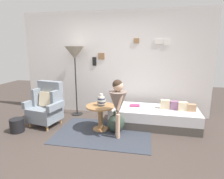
# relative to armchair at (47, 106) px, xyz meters

# --- Properties ---
(ground_plane) EXTENTS (12.00, 12.00, 0.00)m
(ground_plane) POSITION_rel_armchair_xyz_m (1.33, -0.86, -0.44)
(ground_plane) COLOR #423833
(gallery_wall) EXTENTS (4.80, 0.12, 2.60)m
(gallery_wall) POSITION_rel_armchair_xyz_m (1.33, 1.09, 0.86)
(gallery_wall) COLOR silver
(gallery_wall) RESTS_ON ground
(rug) EXTENTS (1.90, 1.33, 0.01)m
(rug) POSITION_rel_armchair_xyz_m (1.36, -0.20, -0.43)
(rug) COLOR #333842
(rug) RESTS_ON ground
(armchair) EXTENTS (0.84, 0.69, 0.97)m
(armchair) POSITION_rel_armchair_xyz_m (0.00, 0.00, 0.00)
(armchair) COLOR tan
(armchair) RESTS_ON ground
(daybed) EXTENTS (1.92, 0.86, 0.40)m
(daybed) POSITION_rel_armchair_xyz_m (2.36, 0.36, -0.24)
(daybed) COLOR #4C4742
(daybed) RESTS_ON ground
(pillow_head) EXTENTS (0.17, 0.12, 0.15)m
(pillow_head) POSITION_rel_armchair_xyz_m (3.13, 0.34, 0.04)
(pillow_head) COLOR tan
(pillow_head) RESTS_ON daybed
(pillow_mid) EXTENTS (0.20, 0.14, 0.18)m
(pillow_mid) POSITION_rel_armchair_xyz_m (2.95, 0.35, 0.05)
(pillow_mid) COLOR beige
(pillow_mid) RESTS_ON daybed
(pillow_back) EXTENTS (0.18, 0.12, 0.18)m
(pillow_back) POSITION_rel_armchair_xyz_m (2.79, 0.39, 0.05)
(pillow_back) COLOR gray
(pillow_back) RESTS_ON daybed
(pillow_extra) EXTENTS (0.20, 0.13, 0.19)m
(pillow_extra) POSITION_rel_armchair_xyz_m (2.60, 0.41, 0.06)
(pillow_extra) COLOR beige
(pillow_extra) RESTS_ON daybed
(side_table) EXTENTS (0.60, 0.60, 0.53)m
(side_table) POSITION_rel_armchair_xyz_m (1.26, -0.05, -0.05)
(side_table) COLOR #9E7042
(side_table) RESTS_ON ground
(vase_striped) EXTENTS (0.18, 0.18, 0.25)m
(vase_striped) POSITION_rel_armchair_xyz_m (1.28, -0.05, 0.19)
(vase_striped) COLOR #2D384C
(vase_striped) RESTS_ON side_table
(floor_lamp) EXTENTS (0.46, 0.46, 1.74)m
(floor_lamp) POSITION_rel_armchair_xyz_m (0.42, 0.74, 1.09)
(floor_lamp) COLOR black
(floor_lamp) RESTS_ON ground
(person_child) EXTENTS (0.34, 0.34, 1.14)m
(person_child) POSITION_rel_armchair_xyz_m (1.67, -0.34, 0.29)
(person_child) COLOR #D8AD8E
(person_child) RESTS_ON ground
(book_on_daybed) EXTENTS (0.23, 0.18, 0.03)m
(book_on_daybed) POSITION_rel_armchair_xyz_m (1.94, 0.46, -0.02)
(book_on_daybed) COLOR #9F3464
(book_on_daybed) RESTS_ON daybed
(demijohn_near) EXTENTS (0.36, 0.36, 0.45)m
(demijohn_near) POSITION_rel_armchair_xyz_m (1.60, -0.10, -0.25)
(demijohn_near) COLOR #2D3D33
(demijohn_near) RESTS_ON ground
(magazine_basket) EXTENTS (0.28, 0.28, 0.28)m
(magazine_basket) POSITION_rel_armchair_xyz_m (-0.41, -0.49, -0.30)
(magazine_basket) COLOR black
(magazine_basket) RESTS_ON ground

